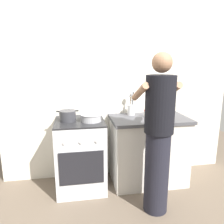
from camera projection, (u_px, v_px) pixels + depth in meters
ground at (110, 190)px, 2.81m from camera, size 6.00×6.00×0.00m
back_wall at (118, 88)px, 3.04m from camera, size 3.20×0.10×2.50m
countertop at (148, 150)px, 2.94m from camera, size 1.00×0.60×0.90m
stove_range at (81, 155)px, 2.79m from camera, size 0.60×0.62×0.90m
pot at (68, 116)px, 2.67m from camera, size 0.27×0.20×0.13m
mixing_bowl at (91, 117)px, 2.66m from camera, size 0.26×0.26×0.09m
utensil_crock at (131, 108)px, 2.96m from camera, size 0.10×0.10×0.33m
spice_bottle at (146, 113)px, 2.87m from camera, size 0.04×0.04×0.09m
oil_bottle at (169, 110)px, 2.79m from camera, size 0.07×0.07×0.24m
person at (158, 136)px, 2.27m from camera, size 0.41×0.50×1.70m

